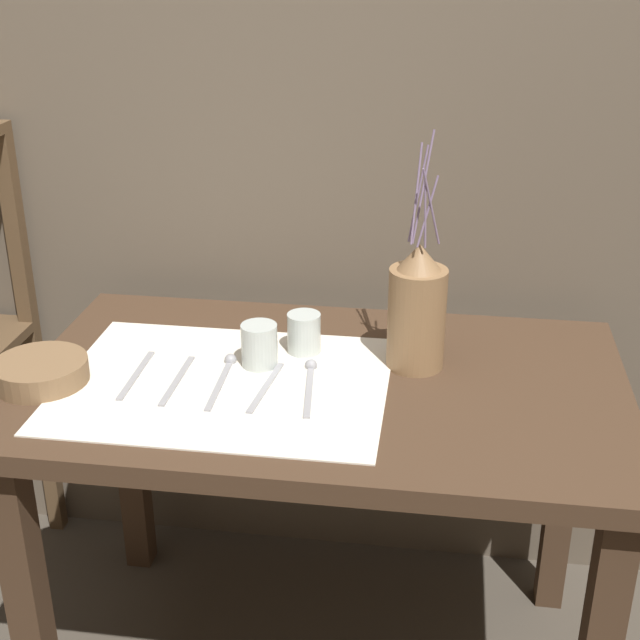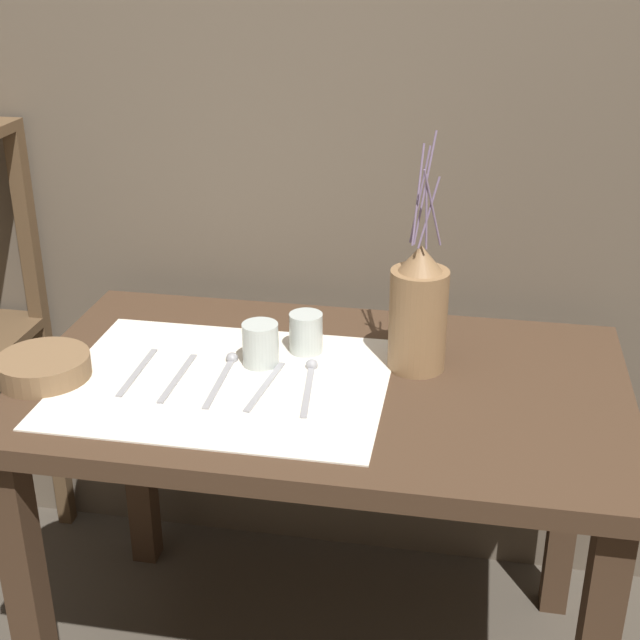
% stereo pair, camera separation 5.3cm
% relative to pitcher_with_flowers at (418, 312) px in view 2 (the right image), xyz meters
% --- Properties ---
extents(stone_wall_back, '(7.00, 0.06, 2.40)m').
position_rel_pitcher_with_flowers_xyz_m(stone_wall_back, '(-0.17, 0.37, 0.38)').
color(stone_wall_back, brown).
rests_on(stone_wall_back, ground_plane).
extents(wooden_table, '(1.13, 0.68, 0.71)m').
position_rel_pitcher_with_flowers_xyz_m(wooden_table, '(-0.17, -0.08, -0.22)').
color(wooden_table, '#422D1E').
rests_on(wooden_table, ground_plane).
extents(linen_cloth, '(0.60, 0.46, 0.00)m').
position_rel_pitcher_with_flowers_xyz_m(linen_cloth, '(-0.35, -0.13, -0.11)').
color(linen_cloth, silver).
rests_on(linen_cloth, wooden_table).
extents(pitcher_with_flowers, '(0.11, 0.11, 0.45)m').
position_rel_pitcher_with_flowers_xyz_m(pitcher_with_flowers, '(0.00, 0.00, 0.00)').
color(pitcher_with_flowers, olive).
rests_on(pitcher_with_flowers, wooden_table).
extents(wooden_bowl, '(0.17, 0.17, 0.05)m').
position_rel_pitcher_with_flowers_xyz_m(wooden_bowl, '(-0.68, -0.17, -0.09)').
color(wooden_bowl, brown).
rests_on(wooden_bowl, wooden_table).
extents(glass_tumbler_near, '(0.07, 0.07, 0.08)m').
position_rel_pitcher_with_flowers_xyz_m(glass_tumbler_near, '(-0.29, -0.05, -0.07)').
color(glass_tumbler_near, '#B7C1BC').
rests_on(glass_tumbler_near, wooden_table).
extents(glass_tumbler_far, '(0.07, 0.07, 0.08)m').
position_rel_pitcher_with_flowers_xyz_m(glass_tumbler_far, '(-0.22, 0.02, -0.07)').
color(glass_tumbler_far, '#B7C1BC').
rests_on(glass_tumbler_far, wooden_table).
extents(fork_inner, '(0.01, 0.19, 0.00)m').
position_rel_pitcher_with_flowers_xyz_m(fork_inner, '(-0.52, -0.13, -0.11)').
color(fork_inner, '#939399').
rests_on(fork_inner, wooden_table).
extents(fork_outer, '(0.01, 0.19, 0.00)m').
position_rel_pitcher_with_flowers_xyz_m(fork_outer, '(-0.43, -0.14, -0.11)').
color(fork_outer, '#939399').
rests_on(fork_outer, wooden_table).
extents(spoon_inner, '(0.02, 0.20, 0.02)m').
position_rel_pitcher_with_flowers_xyz_m(spoon_inner, '(-0.35, -0.08, -0.11)').
color(spoon_inner, '#939399').
rests_on(spoon_inner, wooden_table).
extents(knife_center, '(0.03, 0.19, 0.00)m').
position_rel_pitcher_with_flowers_xyz_m(knife_center, '(-0.26, -0.14, -0.11)').
color(knife_center, '#939399').
rests_on(knife_center, wooden_table).
extents(spoon_outer, '(0.04, 0.20, 0.02)m').
position_rel_pitcher_with_flowers_xyz_m(spoon_outer, '(-0.19, -0.08, -0.11)').
color(spoon_outer, '#939399').
rests_on(spoon_outer, wooden_table).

